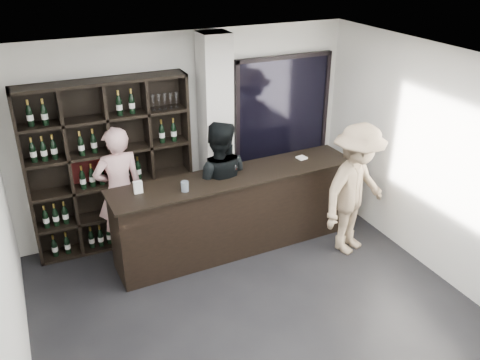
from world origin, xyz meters
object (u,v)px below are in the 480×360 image
wine_shelf (111,167)px  customer (355,190)px  tasting_counter (236,212)px  taster_pink (120,190)px  taster_black (219,185)px

wine_shelf → customer: (2.95, -1.52, -0.26)m
tasting_counter → customer: bearing=-28.0°
taster_pink → tasting_counter: bearing=151.4°
tasting_counter → taster_pink: (-1.45, 0.65, 0.34)m
wine_shelf → customer: size_ratio=1.28×
tasting_counter → customer: 1.65m
customer → taster_black: bearing=130.7°
wine_shelf → customer: wine_shelf is taller
taster_pink → taster_black: size_ratio=0.98×
tasting_counter → taster_black: bearing=126.8°
customer → taster_pink: bearing=135.1°
wine_shelf → taster_black: bearing=-24.4°
wine_shelf → taster_pink: bearing=-73.1°
wine_shelf → taster_black: wine_shelf is taller
taster_black → tasting_counter: bearing=151.6°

